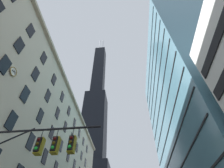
{
  "coord_description": "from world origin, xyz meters",
  "views": [
    {
      "loc": [
        2.41,
        -7.06,
        1.58
      ],
      "look_at": [
        -1.31,
        27.62,
        37.75
      ],
      "focal_mm": 26.54,
      "sensor_mm": 36.0,
      "label": 1
    }
  ],
  "objects": [
    {
      "name": "dark_skyscraper",
      "position": [
        -21.85,
        96.8,
        55.56
      ],
      "size": [
        23.93,
        23.93,
        191.21
      ],
      "color": "black",
      "rests_on": "ground"
    },
    {
      "name": "station_building",
      "position": [
        -19.22,
        23.49,
        14.94
      ],
      "size": [
        17.11,
        58.99,
        29.92
      ],
      "color": "#BCAF93",
      "rests_on": "ground"
    },
    {
      "name": "glass_office_midrise",
      "position": [
        18.34,
        26.83,
        24.79
      ],
      "size": [
        14.79,
        37.94,
        49.58
      ],
      "color": "teal",
      "rests_on": "ground"
    },
    {
      "name": "traffic_signal_mast",
      "position": [
        -3.54,
        2.22,
        5.61
      ],
      "size": [
        7.7,
        0.63,
        7.45
      ],
      "color": "black",
      "rests_on": "sidewalk_left"
    }
  ]
}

